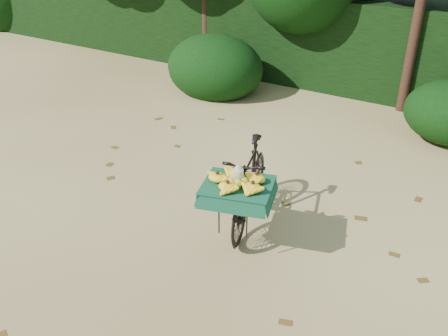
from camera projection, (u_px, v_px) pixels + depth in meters
The scene contains 5 objects.
ground at pixel (226, 252), 5.18m from camera, with size 80.00×80.00×0.00m, color tan.
vendor_bicycle at pixel (249, 184), 5.48m from camera, with size 1.06×1.81×1.00m.
hedge_backdrop at pixel (396, 47), 9.42m from camera, with size 26.00×1.80×1.80m, color black.
bush_clumps at pixel (389, 104), 7.92m from camera, with size 8.80×1.70×0.90m, color black, non-canonical shape.
leaf_litter at pixel (255, 223), 5.66m from camera, with size 7.00×7.30×0.01m, color #533D16, non-canonical shape.
Camera 1 is at (2.20, -3.48, 3.28)m, focal length 38.00 mm.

